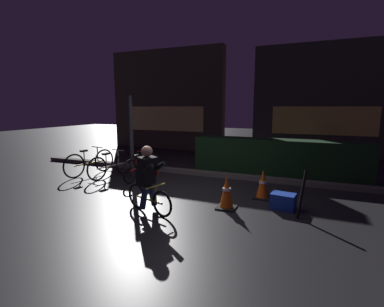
{
  "coord_description": "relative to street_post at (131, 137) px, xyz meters",
  "views": [
    {
      "loc": [
        2.6,
        -5.1,
        1.94
      ],
      "look_at": [
        0.2,
        0.6,
        0.9
      ],
      "focal_mm": 26.08,
      "sensor_mm": 36.0,
      "label": 1
    }
  ],
  "objects": [
    {
      "name": "ground_plane",
      "position": [
        1.84,
        -1.2,
        -1.12
      ],
      "size": [
        40.0,
        40.0,
        0.0
      ],
      "primitive_type": "plane",
      "color": "black"
    },
    {
      "name": "sidewalk_curb",
      "position": [
        1.84,
        1.0,
        -1.06
      ],
      "size": [
        12.0,
        0.24,
        0.12
      ],
      "primitive_type": "cube",
      "color": "#56544F",
      "rests_on": "ground"
    },
    {
      "name": "hedge_row",
      "position": [
        3.64,
        1.9,
        -0.6
      ],
      "size": [
        4.8,
        0.7,
        1.02
      ],
      "primitive_type": "cube",
      "color": "black",
      "rests_on": "ground"
    },
    {
      "name": "storefront_left",
      "position": [
        -1.7,
        5.3,
        1.11
      ],
      "size": [
        5.44,
        0.54,
        4.48
      ],
      "color": "#42382D",
      "rests_on": "ground"
    },
    {
      "name": "storefront_right",
      "position": [
        4.9,
        6.0,
        1.07
      ],
      "size": [
        5.42,
        0.54,
        4.39
      ],
      "color": "#383330",
      "rests_on": "ground"
    },
    {
      "name": "street_post",
      "position": [
        0.0,
        0.0,
        0.0
      ],
      "size": [
        0.1,
        0.1,
        2.23
      ],
      "primitive_type": "cylinder",
      "color": "#2D2D33",
      "rests_on": "ground"
    },
    {
      "name": "parked_bike_leftmost",
      "position": [
        -1.33,
        -0.19,
        -0.76
      ],
      "size": [
        0.46,
        1.67,
        0.78
      ],
      "rotation": [
        0.0,
        0.0,
        1.39
      ],
      "color": "black",
      "rests_on": "ground"
    },
    {
      "name": "parked_bike_left_mid",
      "position": [
        -0.57,
        -0.19,
        -0.78
      ],
      "size": [
        0.46,
        1.59,
        0.74
      ],
      "rotation": [
        0.0,
        0.0,
        1.4
      ],
      "color": "black",
      "rests_on": "ground"
    },
    {
      "name": "parked_bike_center_left",
      "position": [
        0.27,
        -0.06,
        -0.79
      ],
      "size": [
        0.46,
        1.57,
        0.72
      ],
      "rotation": [
        0.0,
        0.0,
        1.61
      ],
      "color": "black",
      "rests_on": "ground"
    },
    {
      "name": "traffic_cone_near",
      "position": [
        3.05,
        -1.3,
        -0.79
      ],
      "size": [
        0.36,
        0.36,
        0.67
      ],
      "color": "black",
      "rests_on": "ground"
    },
    {
      "name": "traffic_cone_far",
      "position": [
        3.6,
        -0.41,
        -0.82
      ],
      "size": [
        0.36,
        0.36,
        0.62
      ],
      "color": "black",
      "rests_on": "ground"
    },
    {
      "name": "blue_crate",
      "position": [
        4.06,
        -0.9,
        -0.97
      ],
      "size": [
        0.48,
        0.37,
        0.3
      ],
      "primitive_type": "cube",
      "rotation": [
        0.0,
        0.0,
        -0.13
      ],
      "color": "#193DB7",
      "rests_on": "ground"
    },
    {
      "name": "cyclist",
      "position": [
        1.77,
        -2.02,
        -0.49
      ],
      "size": [
        1.15,
        0.63,
        1.25
      ],
      "rotation": [
        0.0,
        0.0,
        -0.31
      ],
      "color": "black",
      "rests_on": "ground"
    },
    {
      "name": "closed_umbrella",
      "position": [
        4.39,
        -1.15,
        -0.71
      ],
      "size": [
        0.15,
        0.35,
        0.81
      ],
      "primitive_type": "cylinder",
      "rotation": [
        0.0,
        0.36,
        1.27
      ],
      "color": "black",
      "rests_on": "ground"
    }
  ]
}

